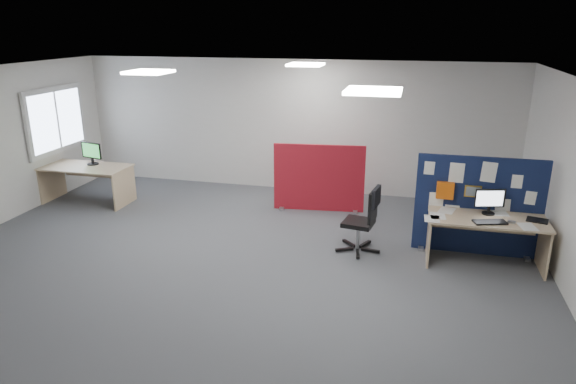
% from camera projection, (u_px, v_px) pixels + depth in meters
% --- Properties ---
extents(floor, '(9.00, 9.00, 0.00)m').
position_uv_depth(floor, '(237.00, 257.00, 7.78)').
color(floor, '#4F5156').
rests_on(floor, ground).
extents(ceiling, '(9.00, 7.00, 0.02)m').
position_uv_depth(ceiling, '(231.00, 75.00, 6.94)').
color(ceiling, white).
rests_on(ceiling, wall_back).
extents(wall_back, '(9.00, 0.02, 2.70)m').
position_uv_depth(wall_back, '(291.00, 126.00, 10.59)').
color(wall_back, silver).
rests_on(wall_back, floor).
extents(wall_front, '(9.00, 0.02, 2.70)m').
position_uv_depth(wall_front, '(88.00, 287.00, 4.13)').
color(wall_front, silver).
rests_on(wall_front, floor).
extents(window, '(0.06, 1.70, 1.30)m').
position_uv_depth(window, '(56.00, 120.00, 10.15)').
color(window, white).
rests_on(window, wall_left).
extents(ceiling_lights, '(4.10, 4.10, 0.04)m').
position_uv_depth(ceiling_lights, '(268.00, 74.00, 7.49)').
color(ceiling_lights, white).
rests_on(ceiling_lights, ceiling).
extents(navy_divider, '(1.85, 0.30, 1.52)m').
position_uv_depth(navy_divider, '(477.00, 206.00, 7.69)').
color(navy_divider, '#0F1838').
rests_on(navy_divider, floor).
extents(main_desk, '(1.63, 0.73, 0.73)m').
position_uv_depth(main_desk, '(486.00, 229.00, 7.39)').
color(main_desk, '#D6B589').
rests_on(main_desk, floor).
extents(monitor_main, '(0.43, 0.18, 0.38)m').
position_uv_depth(monitor_main, '(490.00, 200.00, 7.40)').
color(monitor_main, black).
rests_on(monitor_main, main_desk).
extents(keyboard, '(0.48, 0.30, 0.02)m').
position_uv_depth(keyboard, '(490.00, 222.00, 7.12)').
color(keyboard, black).
rests_on(keyboard, main_desk).
extents(mouse, '(0.11, 0.09, 0.03)m').
position_uv_depth(mouse, '(512.00, 222.00, 7.12)').
color(mouse, '#9A9B9F').
rests_on(mouse, main_desk).
extents(paper_tray, '(0.33, 0.29, 0.01)m').
position_uv_depth(paper_tray, '(537.00, 220.00, 7.21)').
color(paper_tray, black).
rests_on(paper_tray, main_desk).
extents(red_divider, '(1.69, 0.30, 1.27)m').
position_uv_depth(red_divider, '(319.00, 179.00, 9.54)').
color(red_divider, maroon).
rests_on(red_divider, floor).
extents(second_desk, '(1.67, 0.83, 0.73)m').
position_uv_depth(second_desk, '(88.00, 174.00, 10.04)').
color(second_desk, '#D6B589').
rests_on(second_desk, floor).
extents(monitor_second, '(0.48, 0.22, 0.44)m').
position_uv_depth(monitor_second, '(91.00, 153.00, 10.01)').
color(monitor_second, black).
rests_on(monitor_second, second_desk).
extents(office_chair, '(0.69, 0.68, 1.04)m').
position_uv_depth(office_chair, '(366.00, 216.00, 7.77)').
color(office_chair, black).
rests_on(office_chair, floor).
extents(desk_papers, '(1.50, 0.82, 0.00)m').
position_uv_depth(desk_papers, '(468.00, 217.00, 7.36)').
color(desk_papers, white).
rests_on(desk_papers, main_desk).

